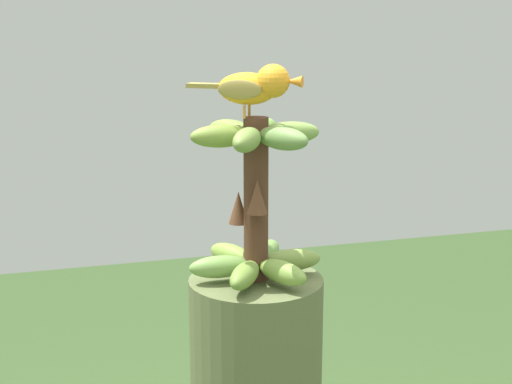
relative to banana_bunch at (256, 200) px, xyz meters
The scene contains 2 objects.
banana_bunch is the anchor object (origin of this frame).
perched_bird 0.21m from the banana_bunch, behind, with size 0.13×0.19×0.09m.
Camera 1 is at (-1.28, 0.37, 1.74)m, focal length 53.75 mm.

